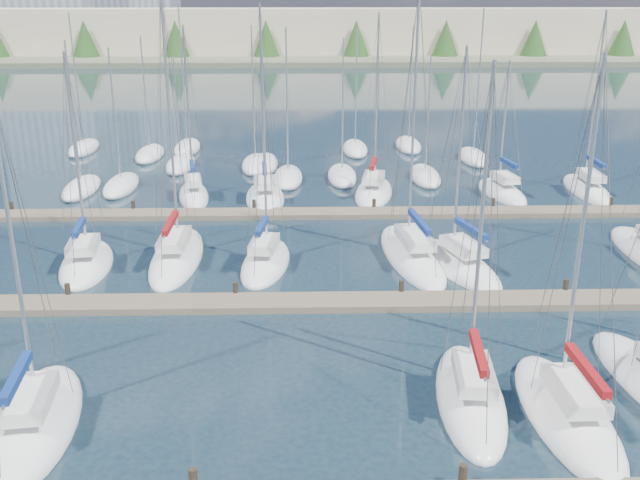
{
  "coord_description": "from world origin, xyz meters",
  "views": [
    {
      "loc": [
        -0.66,
        -14.59,
        14.18
      ],
      "look_at": [
        0.0,
        14.0,
        4.0
      ],
      "focal_mm": 40.0,
      "sensor_mm": 36.0,
      "label": 1
    }
  ],
  "objects_px": {
    "sailboat_n": "(194,195)",
    "sailboat_q": "(502,192)",
    "sailboat_r": "(587,189)",
    "sailboat_p": "(374,192)",
    "sailboat_l": "(459,264)",
    "sailboat_h": "(86,263)",
    "sailboat_e": "(567,414)",
    "sailboat_d": "(470,397)",
    "sailboat_i": "(177,256)",
    "sailboat_j": "(266,262)",
    "sailboat_c": "(34,422)",
    "sailboat_o": "(265,197)",
    "sailboat_k": "(412,255)"
  },
  "relations": [
    {
      "from": "sailboat_n",
      "to": "sailboat_q",
      "type": "height_order",
      "value": "sailboat_n"
    },
    {
      "from": "sailboat_r",
      "to": "sailboat_p",
      "type": "distance_m",
      "value": 15.71
    },
    {
      "from": "sailboat_n",
      "to": "sailboat_r",
      "type": "bearing_deg",
      "value": -8.65
    },
    {
      "from": "sailboat_n",
      "to": "sailboat_l",
      "type": "xyz_separation_m",
      "value": [
        16.11,
        -13.8,
        -0.03
      ]
    },
    {
      "from": "sailboat_n",
      "to": "sailboat_h",
      "type": "bearing_deg",
      "value": -116.6
    },
    {
      "from": "sailboat_e",
      "to": "sailboat_d",
      "type": "distance_m",
      "value": 3.32
    },
    {
      "from": "sailboat_i",
      "to": "sailboat_j",
      "type": "xyz_separation_m",
      "value": [
        4.93,
        -0.97,
        -0.01
      ]
    },
    {
      "from": "sailboat_r",
      "to": "sailboat_h",
      "type": "distance_m",
      "value": 35.37
    },
    {
      "from": "sailboat_r",
      "to": "sailboat_j",
      "type": "distance_m",
      "value": 26.85
    },
    {
      "from": "sailboat_c",
      "to": "sailboat_d",
      "type": "xyz_separation_m",
      "value": [
        15.25,
        1.25,
        0.01
      ]
    },
    {
      "from": "sailboat_c",
      "to": "sailboat_r",
      "type": "distance_m",
      "value": 41.68
    },
    {
      "from": "sailboat_o",
      "to": "sailboat_p",
      "type": "xyz_separation_m",
      "value": [
        7.8,
        1.16,
        -0.01
      ]
    },
    {
      "from": "sailboat_r",
      "to": "sailboat_l",
      "type": "xyz_separation_m",
      "value": [
        -12.51,
        -14.66,
        -0.01
      ]
    },
    {
      "from": "sailboat_e",
      "to": "sailboat_h",
      "type": "height_order",
      "value": "sailboat_e"
    },
    {
      "from": "sailboat_c",
      "to": "sailboat_k",
      "type": "bearing_deg",
      "value": 39.61
    },
    {
      "from": "sailboat_k",
      "to": "sailboat_c",
      "type": "distance_m",
      "value": 21.91
    },
    {
      "from": "sailboat_e",
      "to": "sailboat_p",
      "type": "distance_m",
      "value": 28.75
    },
    {
      "from": "sailboat_r",
      "to": "sailboat_l",
      "type": "height_order",
      "value": "sailboat_r"
    },
    {
      "from": "sailboat_n",
      "to": "sailboat_o",
      "type": "bearing_deg",
      "value": -17.6
    },
    {
      "from": "sailboat_c",
      "to": "sailboat_n",
      "type": "bearing_deg",
      "value": 80.73
    },
    {
      "from": "sailboat_c",
      "to": "sailboat_i",
      "type": "bearing_deg",
      "value": 75.49
    },
    {
      "from": "sailboat_r",
      "to": "sailboat_h",
      "type": "height_order",
      "value": "sailboat_r"
    },
    {
      "from": "sailboat_i",
      "to": "sailboat_q",
      "type": "height_order",
      "value": "sailboat_i"
    },
    {
      "from": "sailboat_j",
      "to": "sailboat_p",
      "type": "relative_size",
      "value": 0.9
    },
    {
      "from": "sailboat_j",
      "to": "sailboat_l",
      "type": "bearing_deg",
      "value": 3.67
    },
    {
      "from": "sailboat_c",
      "to": "sailboat_q",
      "type": "distance_m",
      "value": 36.89
    },
    {
      "from": "sailboat_c",
      "to": "sailboat_j",
      "type": "distance_m",
      "value": 16.45
    },
    {
      "from": "sailboat_c",
      "to": "sailboat_p",
      "type": "relative_size",
      "value": 0.98
    },
    {
      "from": "sailboat_r",
      "to": "sailboat_p",
      "type": "xyz_separation_m",
      "value": [
        -15.71,
        -0.35,
        -0.0
      ]
    },
    {
      "from": "sailboat_n",
      "to": "sailboat_d",
      "type": "distance_m",
      "value": 30.17
    },
    {
      "from": "sailboat_k",
      "to": "sailboat_c",
      "type": "relative_size",
      "value": 1.16
    },
    {
      "from": "sailboat_d",
      "to": "sailboat_n",
      "type": "bearing_deg",
      "value": 122.96
    },
    {
      "from": "sailboat_i",
      "to": "sailboat_p",
      "type": "bearing_deg",
      "value": 46.23
    },
    {
      "from": "sailboat_k",
      "to": "sailboat_i",
      "type": "distance_m",
      "value": 12.97
    },
    {
      "from": "sailboat_k",
      "to": "sailboat_r",
      "type": "height_order",
      "value": "sailboat_k"
    },
    {
      "from": "sailboat_h",
      "to": "sailboat_o",
      "type": "relative_size",
      "value": 0.86
    },
    {
      "from": "sailboat_p",
      "to": "sailboat_q",
      "type": "distance_m",
      "value": 9.28
    },
    {
      "from": "sailboat_r",
      "to": "sailboat_h",
      "type": "bearing_deg",
      "value": -154.47
    },
    {
      "from": "sailboat_p",
      "to": "sailboat_e",
      "type": "bearing_deg",
      "value": -71.6
    },
    {
      "from": "sailboat_i",
      "to": "sailboat_d",
      "type": "xyz_separation_m",
      "value": [
        13.0,
        -14.53,
        -0.0
      ]
    },
    {
      "from": "sailboat_i",
      "to": "sailboat_l",
      "type": "distance_m",
      "value": 15.35
    },
    {
      "from": "sailboat_n",
      "to": "sailboat_j",
      "type": "height_order",
      "value": "sailboat_n"
    },
    {
      "from": "sailboat_r",
      "to": "sailboat_d",
      "type": "bearing_deg",
      "value": -115.98
    },
    {
      "from": "sailboat_d",
      "to": "sailboat_j",
      "type": "height_order",
      "value": "sailboat_d"
    },
    {
      "from": "sailboat_h",
      "to": "sailboat_o",
      "type": "distance_m",
      "value": 15.42
    },
    {
      "from": "sailboat_r",
      "to": "sailboat_p",
      "type": "bearing_deg",
      "value": -176.61
    },
    {
      "from": "sailboat_o",
      "to": "sailboat_i",
      "type": "bearing_deg",
      "value": -114.22
    },
    {
      "from": "sailboat_h",
      "to": "sailboat_o",
      "type": "bearing_deg",
      "value": 47.2
    },
    {
      "from": "sailboat_r",
      "to": "sailboat_d",
      "type": "xyz_separation_m",
      "value": [
        -14.77,
        -27.66,
        -0.0
      ]
    },
    {
      "from": "sailboat_o",
      "to": "sailboat_q",
      "type": "distance_m",
      "value": 17.1
    }
  ]
}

